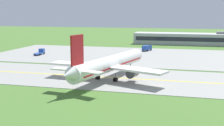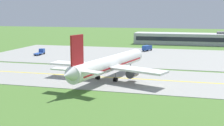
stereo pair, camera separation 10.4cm
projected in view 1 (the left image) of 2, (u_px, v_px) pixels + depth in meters
The scene contains 8 objects.
ground_plane at pixel (113, 78), 80.66m from camera, with size 500.00×500.00×0.00m, color #47702D.
taxiway_strip at pixel (113, 78), 80.65m from camera, with size 240.00×28.00×0.10m, color gray.
apron_pad at pixel (164, 57), 118.23m from camera, with size 140.00×52.00×0.10m, color gray.
taxiway_centreline at pixel (113, 78), 80.64m from camera, with size 220.00×0.60×0.01m, color yellow.
airplane_lead at pixel (109, 64), 78.00m from camera, with size 32.10×39.28×12.70m.
service_truck_baggage at pixel (147, 48), 135.31m from camera, with size 3.97×6.34×2.60m.
service_truck_catering at pixel (40, 52), 123.85m from camera, with size 2.46×6.44×2.59m.
terminal_building at pixel (195, 39), 161.76m from camera, with size 65.02×12.74×7.24m.
Camera 1 is at (19.60, -76.35, 17.56)m, focal length 48.15 mm.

